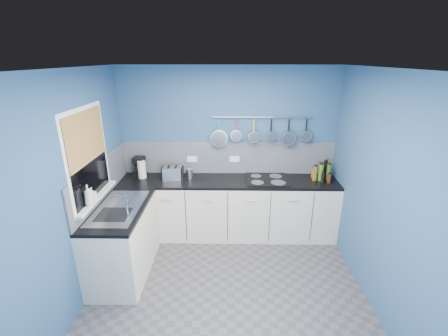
{
  "coord_description": "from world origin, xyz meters",
  "views": [
    {
      "loc": [
        0.01,
        -2.93,
        2.6
      ],
      "look_at": [
        -0.05,
        0.75,
        1.25
      ],
      "focal_mm": 24.39,
      "sensor_mm": 36.0,
      "label": 1
    }
  ],
  "objects_px": {
    "soap_bottle_b": "(92,195)",
    "canister": "(190,173)",
    "toaster": "(173,173)",
    "hob": "(267,179)",
    "paper_towel": "(142,170)",
    "soap_bottle_a": "(88,195)",
    "coffee_maker": "(139,167)"
  },
  "relations": [
    {
      "from": "toaster",
      "to": "hob",
      "type": "relative_size",
      "value": 0.48
    },
    {
      "from": "coffee_maker",
      "to": "paper_towel",
      "type": "bearing_deg",
      "value": -43.04
    },
    {
      "from": "soap_bottle_b",
      "to": "hob",
      "type": "distance_m",
      "value": 2.36
    },
    {
      "from": "soap_bottle_b",
      "to": "paper_towel",
      "type": "bearing_deg",
      "value": 77.06
    },
    {
      "from": "soap_bottle_b",
      "to": "coffee_maker",
      "type": "bearing_deg",
      "value": 80.69
    },
    {
      "from": "hob",
      "to": "toaster",
      "type": "bearing_deg",
      "value": 179.41
    },
    {
      "from": "soap_bottle_a",
      "to": "hob",
      "type": "xyz_separation_m",
      "value": [
        2.1,
        1.14,
        -0.26
      ]
    },
    {
      "from": "soap_bottle_b",
      "to": "canister",
      "type": "height_order",
      "value": "soap_bottle_b"
    },
    {
      "from": "paper_towel",
      "to": "coffee_maker",
      "type": "xyz_separation_m",
      "value": [
        -0.06,
        0.08,
        0.02
      ]
    },
    {
      "from": "coffee_maker",
      "to": "hob",
      "type": "relative_size",
      "value": 0.48
    },
    {
      "from": "hob",
      "to": "canister",
      "type": "bearing_deg",
      "value": 176.84
    },
    {
      "from": "soap_bottle_b",
      "to": "hob",
      "type": "bearing_deg",
      "value": 26.61
    },
    {
      "from": "soap_bottle_a",
      "to": "coffee_maker",
      "type": "height_order",
      "value": "soap_bottle_a"
    },
    {
      "from": "toaster",
      "to": "soap_bottle_b",
      "type": "bearing_deg",
      "value": -133.54
    },
    {
      "from": "toaster",
      "to": "hob",
      "type": "xyz_separation_m",
      "value": [
        1.38,
        -0.01,
        -0.09
      ]
    },
    {
      "from": "soap_bottle_b",
      "to": "canister",
      "type": "distance_m",
      "value": 1.48
    },
    {
      "from": "toaster",
      "to": "canister",
      "type": "distance_m",
      "value": 0.25
    },
    {
      "from": "soap_bottle_b",
      "to": "toaster",
      "type": "height_order",
      "value": "soap_bottle_b"
    },
    {
      "from": "coffee_maker",
      "to": "canister",
      "type": "distance_m",
      "value": 0.77
    },
    {
      "from": "soap_bottle_b",
      "to": "soap_bottle_a",
      "type": "bearing_deg",
      "value": -90.0
    },
    {
      "from": "coffee_maker",
      "to": "toaster",
      "type": "height_order",
      "value": "coffee_maker"
    },
    {
      "from": "paper_towel",
      "to": "soap_bottle_a",
      "type": "bearing_deg",
      "value": -102.04
    },
    {
      "from": "toaster",
      "to": "canister",
      "type": "xyz_separation_m",
      "value": [
        0.24,
        0.05,
        -0.02
      ]
    },
    {
      "from": "paper_towel",
      "to": "hob",
      "type": "distance_m",
      "value": 1.85
    },
    {
      "from": "soap_bottle_a",
      "to": "paper_towel",
      "type": "xyz_separation_m",
      "value": [
        0.25,
        1.19,
        -0.14
      ]
    },
    {
      "from": "coffee_maker",
      "to": "canister",
      "type": "bearing_deg",
      "value": 3.28
    },
    {
      "from": "soap_bottle_b",
      "to": "paper_towel",
      "type": "xyz_separation_m",
      "value": [
        0.25,
        1.11,
        -0.11
      ]
    },
    {
      "from": "hob",
      "to": "paper_towel",
      "type": "bearing_deg",
      "value": 178.32
    },
    {
      "from": "paper_towel",
      "to": "canister",
      "type": "height_order",
      "value": "paper_towel"
    },
    {
      "from": "toaster",
      "to": "hob",
      "type": "bearing_deg",
      "value": -10.26
    },
    {
      "from": "soap_bottle_b",
      "to": "toaster",
      "type": "relative_size",
      "value": 0.59
    },
    {
      "from": "soap_bottle_a",
      "to": "soap_bottle_b",
      "type": "height_order",
      "value": "soap_bottle_a"
    }
  ]
}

